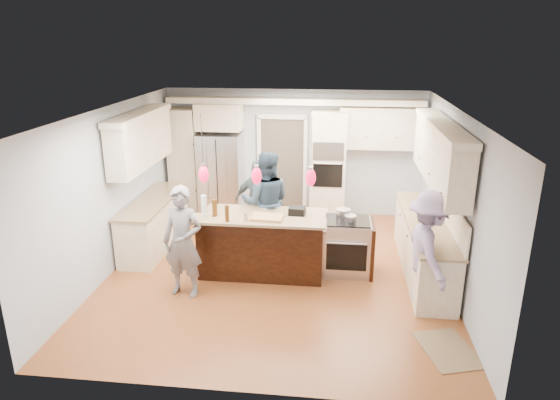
% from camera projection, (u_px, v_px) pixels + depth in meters
% --- Properties ---
extents(ground_plane, '(6.00, 6.00, 0.00)m').
position_uv_depth(ground_plane, '(278.00, 271.00, 8.38)').
color(ground_plane, '#9E542B').
rests_on(ground_plane, ground).
extents(room_shell, '(5.54, 6.04, 2.72)m').
position_uv_depth(room_shell, '(277.00, 167.00, 7.80)').
color(room_shell, '#B2BCC6').
rests_on(room_shell, ground).
extents(refrigerator, '(0.90, 0.70, 1.80)m').
position_uv_depth(refrigerator, '(221.00, 175.00, 10.75)').
color(refrigerator, '#B7B7BC').
rests_on(refrigerator, ground).
extents(oven_column, '(0.72, 0.69, 2.30)m').
position_uv_depth(oven_column, '(328.00, 166.00, 10.45)').
color(oven_column, '#F7E5C8').
rests_on(oven_column, ground).
extents(back_upper_cabinets, '(5.30, 0.61, 2.54)m').
position_uv_depth(back_upper_cabinets, '(258.00, 139.00, 10.53)').
color(back_upper_cabinets, '#F7E5C8').
rests_on(back_upper_cabinets, ground).
extents(right_counter_run, '(0.64, 3.10, 2.51)m').
position_uv_depth(right_counter_run, '(430.00, 212.00, 8.06)').
color(right_counter_run, '#F7E5C8').
rests_on(right_counter_run, ground).
extents(left_cabinets, '(0.64, 2.30, 2.51)m').
position_uv_depth(left_cabinets, '(149.00, 192.00, 9.06)').
color(left_cabinets, '#F7E5C8').
rests_on(left_cabinets, ground).
extents(kitchen_island, '(2.10, 1.46, 1.12)m').
position_uv_depth(kitchen_island, '(263.00, 242.00, 8.32)').
color(kitchen_island, black).
rests_on(kitchen_island, ground).
extents(island_range, '(0.82, 0.71, 0.92)m').
position_uv_depth(island_range, '(348.00, 246.00, 8.25)').
color(island_range, '#B7B7BC').
rests_on(island_range, ground).
extents(pendant_lights, '(1.75, 0.15, 1.03)m').
position_uv_depth(pendant_lights, '(257.00, 176.00, 7.35)').
color(pendant_lights, black).
rests_on(pendant_lights, ground).
extents(person_bar_end, '(0.68, 0.51, 1.71)m').
position_uv_depth(person_bar_end, '(183.00, 242.00, 7.41)').
color(person_bar_end, slate).
rests_on(person_bar_end, ground).
extents(person_far_left, '(0.94, 0.76, 1.86)m').
position_uv_depth(person_far_left, '(266.00, 202.00, 8.92)').
color(person_far_left, '#283B4F').
rests_on(person_far_left, ground).
extents(person_far_right, '(1.00, 0.55, 1.61)m').
position_uv_depth(person_far_right, '(259.00, 202.00, 9.32)').
color(person_far_right, slate).
rests_on(person_far_right, ground).
extents(person_range_side, '(0.83, 1.23, 1.76)m').
position_uv_depth(person_range_side, '(428.00, 251.00, 7.03)').
color(person_range_side, '#927EAA').
rests_on(person_range_side, ground).
extents(floor_rug, '(0.83, 1.02, 0.01)m').
position_uv_depth(floor_rug, '(448.00, 350.00, 6.30)').
color(floor_rug, olive).
rests_on(floor_rug, ground).
extents(water_bottle, '(0.09, 0.09, 0.34)m').
position_uv_depth(water_bottle, '(204.00, 206.00, 7.62)').
color(water_bottle, silver).
rests_on(water_bottle, kitchen_island).
extents(beer_bottle_a, '(0.09, 0.09, 0.27)m').
position_uv_depth(beer_bottle_a, '(214.00, 208.00, 7.65)').
color(beer_bottle_a, '#48290D').
rests_on(beer_bottle_a, kitchen_island).
extents(beer_bottle_b, '(0.08, 0.08, 0.25)m').
position_uv_depth(beer_bottle_b, '(227.00, 213.00, 7.44)').
color(beer_bottle_b, '#48290D').
rests_on(beer_bottle_b, kitchen_island).
extents(beer_bottle_c, '(0.07, 0.07, 0.26)m').
position_uv_depth(beer_bottle_c, '(215.00, 208.00, 7.67)').
color(beer_bottle_c, '#48290D').
rests_on(beer_bottle_c, kitchen_island).
extents(drink_can, '(0.08, 0.08, 0.12)m').
position_uv_depth(drink_can, '(246.00, 217.00, 7.49)').
color(drink_can, '#B7B7BC').
rests_on(drink_can, kitchen_island).
extents(cutting_board, '(0.49, 0.36, 0.04)m').
position_uv_depth(cutting_board, '(267.00, 217.00, 7.59)').
color(cutting_board, tan).
rests_on(cutting_board, kitchen_island).
extents(pot_large, '(0.24, 0.24, 0.14)m').
position_uv_depth(pot_large, '(343.00, 213.00, 8.21)').
color(pot_large, '#B7B7BC').
rests_on(pot_large, island_range).
extents(pot_small, '(0.20, 0.20, 0.10)m').
position_uv_depth(pot_small, '(350.00, 218.00, 8.04)').
color(pot_small, '#B7B7BC').
rests_on(pot_small, island_range).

